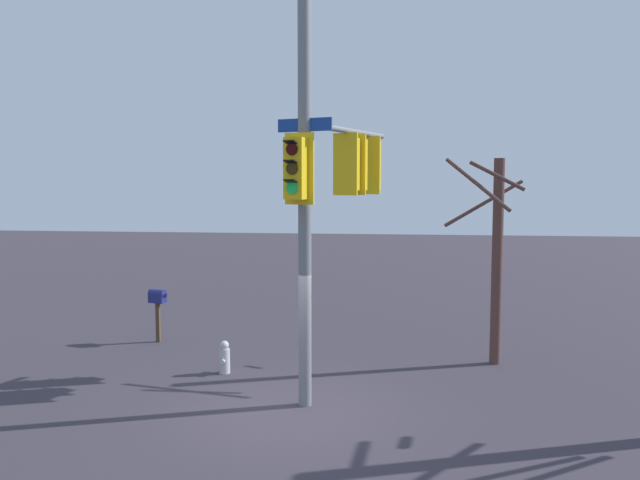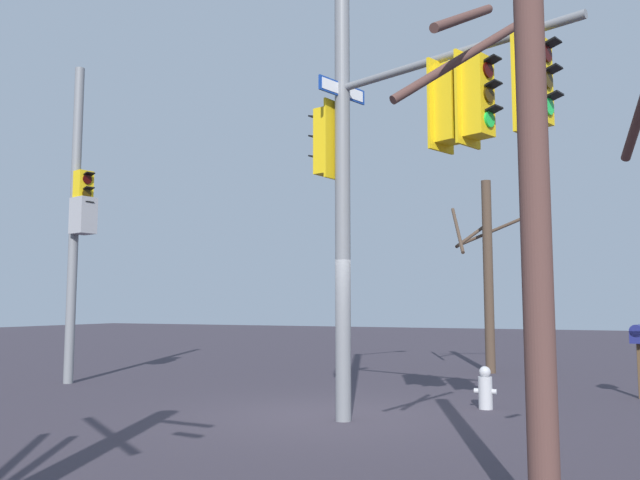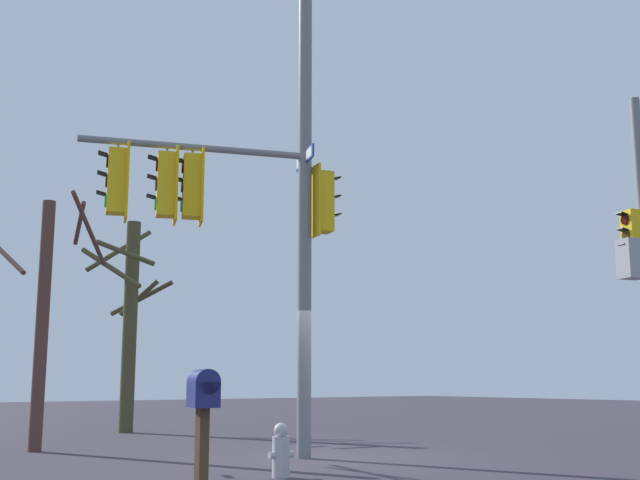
% 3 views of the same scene
% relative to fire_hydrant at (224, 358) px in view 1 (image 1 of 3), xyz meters
% --- Properties ---
extents(ground_plane, '(80.00, 80.00, 0.00)m').
position_rel_fire_hydrant_xyz_m(ground_plane, '(2.22, 1.81, -0.34)').
color(ground_plane, '#37313B').
extents(main_signal_pole_assembly, '(4.39, 4.14, 8.91)m').
position_rel_fire_hydrant_xyz_m(main_signal_pole_assembly, '(0.86, 2.28, 4.43)').
color(main_signal_pole_assembly, slate).
rests_on(main_signal_pole_assembly, ground).
extents(fire_hydrant, '(0.38, 0.24, 0.73)m').
position_rel_fire_hydrant_xyz_m(fire_hydrant, '(0.00, 0.00, 0.00)').
color(fire_hydrant, '#B2B2B7').
rests_on(fire_hydrant, ground).
extents(mailbox, '(0.35, 0.49, 1.41)m').
position_rel_fire_hydrant_xyz_m(mailbox, '(-2.51, -2.48, 0.76)').
color(mailbox, '#4C3823').
rests_on(mailbox, ground).
extents(bare_tree_behind_pole, '(2.42, 1.97, 4.77)m').
position_rel_fire_hydrant_xyz_m(bare_tree_behind_pole, '(-1.50, 6.02, 2.24)').
color(bare_tree_behind_pole, '#523530').
rests_on(bare_tree_behind_pole, ground).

